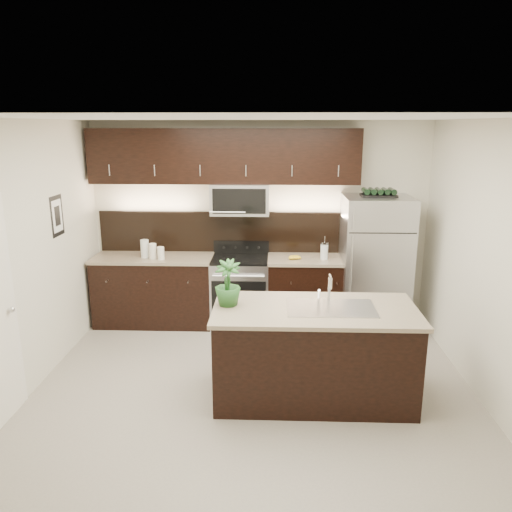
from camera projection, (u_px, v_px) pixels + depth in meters
The scene contains 12 objects.
ground at pixel (254, 386), 5.21m from camera, with size 4.50×4.50×0.00m, color gray.
room_walls at pixel (242, 227), 4.74m from camera, with size 4.52×4.02×2.71m.
counter_run at pixel (225, 291), 6.74m from camera, with size 3.51×0.65×0.94m.
upper_fixtures at pixel (226, 165), 6.45m from camera, with size 3.49×0.40×1.66m.
island at pixel (314, 353), 4.89m from camera, with size 1.96×0.96×0.94m.
sink_faucet at pixel (331, 306), 4.78m from camera, with size 0.84×0.50×0.28m.
refrigerator at pixel (374, 264), 6.50m from camera, with size 0.85×0.77×1.76m, color #B2B2B7.
wine_rack at pixel (379, 193), 6.27m from camera, with size 0.44×0.27×0.10m.
plant at pixel (228, 283), 4.80m from camera, with size 0.25×0.25×0.45m, color #204E1F.
canisters at pixel (151, 250), 6.54m from camera, with size 0.33×0.20×0.24m.
french_press at pixel (324, 251), 6.49m from camera, with size 0.10×0.10×0.30m.
bananas at pixel (291, 257), 6.50m from camera, with size 0.17×0.13×0.05m, color gold.
Camera 1 is at (0.20, -4.69, 2.64)m, focal length 35.00 mm.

